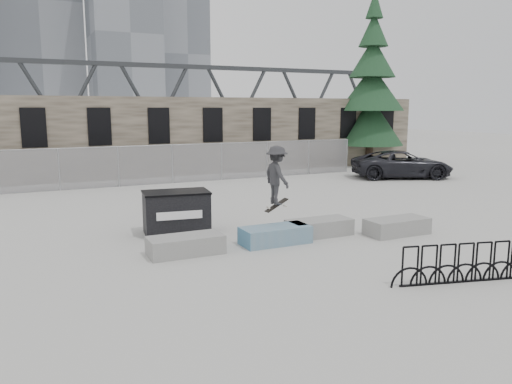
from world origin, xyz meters
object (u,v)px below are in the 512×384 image
(planter_offset, at_px, (397,226))
(dumpster, at_px, (176,212))
(planter_center_right, at_px, (319,227))
(skateboarder, at_px, (277,175))
(planter_center_left, at_px, (275,234))
(bike_rack, at_px, (465,263))
(suv, at_px, (402,164))
(spruce_tree, at_px, (371,93))
(planter_far_left, at_px, (186,244))

(planter_offset, distance_m, dumpster, 6.88)
(planter_center_right, bearing_deg, skateboarder, 174.65)
(planter_center_left, distance_m, planter_offset, 3.97)
(bike_rack, distance_m, suv, 17.43)
(dumpster, distance_m, spruce_tree, 21.93)
(planter_center_right, relative_size, bike_rack, 0.57)
(planter_offset, bearing_deg, skateboarder, 164.05)
(planter_offset, bearing_deg, planter_center_left, 170.33)
(planter_center_right, xyz_separation_m, bike_rack, (0.68, -4.97, 0.17))
(suv, bearing_deg, skateboarder, 147.28)
(planter_center_left, relative_size, bike_rack, 0.57)
(skateboarder, bearing_deg, planter_far_left, 93.75)
(planter_far_left, distance_m, dumpster, 2.41)
(suv, bearing_deg, bike_rack, 165.27)
(planter_center_right, height_order, suv, suv)
(planter_center_left, distance_m, planter_center_right, 1.68)
(planter_center_right, bearing_deg, planter_center_left, -171.42)
(skateboarder, bearing_deg, dumpster, 48.25)
(planter_center_left, bearing_deg, planter_far_left, 178.19)
(spruce_tree, bearing_deg, bike_rack, -122.91)
(dumpster, xyz_separation_m, bike_rack, (4.56, -7.14, -0.23))
(dumpster, xyz_separation_m, suv, (15.05, 6.78, 0.09))
(planter_far_left, xyz_separation_m, bike_rack, (5.00, -4.81, 0.17))
(planter_center_left, bearing_deg, planter_offset, -9.67)
(planter_center_left, bearing_deg, suv, 35.64)
(dumpster, height_order, bike_rack, dumpster)
(bike_rack, height_order, skateboarder, skateboarder)
(planter_offset, xyz_separation_m, spruce_tree, (11.25, 15.77, 4.62))
(planter_center_left, xyz_separation_m, dumpster, (-2.22, 2.42, 0.40))
(planter_offset, xyz_separation_m, dumpster, (-6.13, 3.09, 0.40))
(suv, bearing_deg, planter_center_left, 147.91)
(planter_far_left, xyz_separation_m, planter_center_left, (2.66, -0.08, 0.00))
(planter_offset, distance_m, spruce_tree, 19.91)
(bike_rack, bearing_deg, dumpster, 122.54)
(dumpster, xyz_separation_m, spruce_tree, (17.38, 12.68, 4.22))
(planter_center_left, bearing_deg, planter_center_right, 8.58)
(planter_far_left, xyz_separation_m, planter_center_right, (4.32, 0.17, 0.00))
(planter_far_left, relative_size, bike_rack, 0.57)
(bike_rack, bearing_deg, spruce_tree, 57.09)
(planter_center_right, height_order, planter_offset, same)
(planter_center_left, xyz_separation_m, bike_rack, (2.34, -4.72, 0.17))
(planter_offset, bearing_deg, spruce_tree, 54.49)
(dumpster, bearing_deg, suv, 31.67)
(planter_far_left, relative_size, suv, 0.36)
(planter_offset, bearing_deg, dumpster, 153.29)
(planter_offset, distance_m, suv, 13.30)
(skateboarder, bearing_deg, planter_center_right, -97.49)
(spruce_tree, relative_size, suv, 2.09)
(planter_center_right, relative_size, spruce_tree, 0.17)
(planter_far_left, relative_size, planter_center_right, 1.00)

